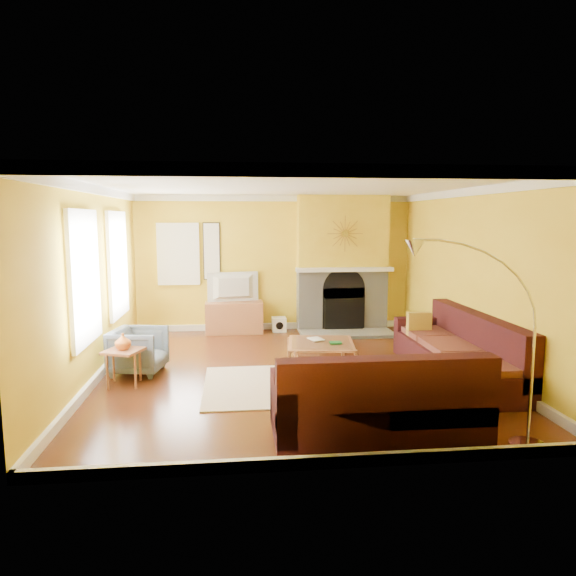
{
  "coord_description": "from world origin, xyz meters",
  "views": [
    {
      "loc": [
        -0.82,
        -7.29,
        2.24
      ],
      "look_at": [
        -0.0,
        0.4,
        1.19
      ],
      "focal_mm": 32.0,
      "sensor_mm": 36.0,
      "label": 1
    }
  ],
  "objects": [
    {
      "name": "ceiling",
      "position": [
        0.0,
        0.0,
        2.71
      ],
      "size": [
        5.5,
        6.0,
        0.02
      ],
      "primitive_type": "cube",
      "color": "white",
      "rests_on": "ground"
    },
    {
      "name": "vase",
      "position": [
        -2.31,
        -0.38,
        0.61
      ],
      "size": [
        0.28,
        0.28,
        0.22
      ],
      "primitive_type": "imported",
      "rotation": [
        0.0,
        0.0,
        -0.36
      ],
      "color": "#D1621D",
      "rests_on": "side_table"
    },
    {
      "name": "window_back",
      "position": [
        -1.9,
        2.96,
        1.55
      ],
      "size": [
        0.82,
        0.06,
        1.22
      ],
      "primitive_type": "cube",
      "color": "white",
      "rests_on": "wall_back"
    },
    {
      "name": "baseboard",
      "position": [
        0.0,
        0.0,
        0.06
      ],
      "size": [
        5.5,
        6.0,
        0.12
      ],
      "primitive_type": null,
      "color": "white",
      "rests_on": "floor"
    },
    {
      "name": "wall_back",
      "position": [
        0.0,
        3.01,
        1.35
      ],
      "size": [
        5.5,
        0.02,
        2.7
      ],
      "primitive_type": "cube",
      "color": "yellow",
      "rests_on": "ground"
    },
    {
      "name": "book",
      "position": [
        0.33,
        0.3,
        0.4
      ],
      "size": [
        0.26,
        0.3,
        0.02
      ],
      "primitive_type": "imported",
      "rotation": [
        0.0,
        0.0,
        0.34
      ],
      "color": "white",
      "rests_on": "coffee_table"
    },
    {
      "name": "tv",
      "position": [
        -0.82,
        2.72,
        0.91
      ],
      "size": [
        1.02,
        0.31,
        0.58
      ],
      "primitive_type": "imported",
      "rotation": [
        0.0,
        0.0,
        3.32
      ],
      "color": "black",
      "rests_on": "media_console"
    },
    {
      "name": "wall_art",
      "position": [
        -1.25,
        2.97,
        1.6
      ],
      "size": [
        0.34,
        0.04,
        1.14
      ],
      "primitive_type": "cube",
      "color": "white",
      "rests_on": "wall_back"
    },
    {
      "name": "window_left_near",
      "position": [
        -2.72,
        1.3,
        1.5
      ],
      "size": [
        0.06,
        1.22,
        1.72
      ],
      "primitive_type": "cube",
      "color": "white",
      "rests_on": "wall_left"
    },
    {
      "name": "subwoofer",
      "position": [
        0.07,
        2.75,
        0.14
      ],
      "size": [
        0.28,
        0.28,
        0.28
      ],
      "primitive_type": "cube",
      "color": "white",
      "rests_on": "floor"
    },
    {
      "name": "floor",
      "position": [
        0.0,
        0.0,
        -0.01
      ],
      "size": [
        5.5,
        6.0,
        0.02
      ],
      "primitive_type": "cube",
      "color": "#5D2A13",
      "rests_on": "ground"
    },
    {
      "name": "sunburst",
      "position": [
        1.35,
        2.57,
        1.95
      ],
      "size": [
        0.7,
        0.04,
        0.7
      ],
      "primitive_type": null,
      "color": "olive",
      "rests_on": "fireplace"
    },
    {
      "name": "crown_molding",
      "position": [
        0.0,
        0.0,
        2.64
      ],
      "size": [
        5.5,
        6.0,
        0.12
      ],
      "primitive_type": null,
      "color": "white",
      "rests_on": "ceiling"
    },
    {
      "name": "mantel",
      "position": [
        1.35,
        2.56,
        1.25
      ],
      "size": [
        1.92,
        0.22,
        0.08
      ],
      "primitive_type": "cube",
      "color": "white",
      "rests_on": "fireplace"
    },
    {
      "name": "window_left_far",
      "position": [
        -2.72,
        -0.6,
        1.5
      ],
      "size": [
        0.06,
        1.22,
        1.72
      ],
      "primitive_type": "cube",
      "color": "white",
      "rests_on": "wall_left"
    },
    {
      "name": "wall_front",
      "position": [
        0.0,
        -3.01,
        1.35
      ],
      "size": [
        5.5,
        0.02,
        2.7
      ],
      "primitive_type": "cube",
      "color": "yellow",
      "rests_on": "ground"
    },
    {
      "name": "wall_right",
      "position": [
        2.76,
        0.0,
        1.35
      ],
      "size": [
        0.02,
        6.0,
        2.7
      ],
      "primitive_type": "cube",
      "color": "yellow",
      "rests_on": "ground"
    },
    {
      "name": "rug",
      "position": [
        -0.04,
        -0.61,
        0.01
      ],
      "size": [
        2.4,
        1.8,
        0.02
      ],
      "primitive_type": "cube",
      "color": "beige",
      "rests_on": "floor"
    },
    {
      "name": "side_table",
      "position": [
        -2.31,
        -0.38,
        0.25
      ],
      "size": [
        0.57,
        0.57,
        0.49
      ],
      "primitive_type": null,
      "rotation": [
        0.0,
        0.0,
        -0.34
      ],
      "color": "#9C5D38",
      "rests_on": "floor"
    },
    {
      "name": "arc_lamp",
      "position": [
        1.46,
        -2.8,
        1.02
      ],
      "size": [
        1.31,
        0.36,
        2.05
      ],
      "primitive_type": null,
      "color": "silver",
      "rests_on": "floor"
    },
    {
      "name": "fireplace",
      "position": [
        1.35,
        2.8,
        1.35
      ],
      "size": [
        1.8,
        0.4,
        2.7
      ],
      "primitive_type": null,
      "color": "gray",
      "rests_on": "floor"
    },
    {
      "name": "coffee_table",
      "position": [
        0.48,
        0.21,
        0.19
      ],
      "size": [
        1.1,
        1.1,
        0.39
      ],
      "primitive_type": null,
      "rotation": [
        0.0,
        0.0,
        -0.13
      ],
      "color": "white",
      "rests_on": "floor"
    },
    {
      "name": "armchair",
      "position": [
        -2.22,
        0.18,
        0.33
      ],
      "size": [
        0.85,
        0.83,
        0.67
      ],
      "primitive_type": "imported",
      "rotation": [
        0.0,
        0.0,
        1.39
      ],
      "color": "slate",
      "rests_on": "floor"
    },
    {
      "name": "hearth",
      "position": [
        1.35,
        2.25,
        0.03
      ],
      "size": [
        1.8,
        0.7,
        0.06
      ],
      "primitive_type": "cube",
      "color": "gray",
      "rests_on": "floor"
    },
    {
      "name": "media_console",
      "position": [
        -0.82,
        2.72,
        0.31
      ],
      "size": [
        1.12,
        0.5,
        0.62
      ],
      "primitive_type": "cube",
      "color": "#9C5D38",
      "rests_on": "floor"
    },
    {
      "name": "wall_left",
      "position": [
        -2.76,
        0.0,
        1.35
      ],
      "size": [
        0.02,
        6.0,
        2.7
      ],
      "primitive_type": "cube",
      "color": "yellow",
      "rests_on": "ground"
    },
    {
      "name": "sectional_sofa",
      "position": [
        1.16,
        -0.88,
        0.45
      ],
      "size": [
        3.19,
        3.63,
        0.9
      ],
      "primitive_type": null,
      "color": "#371115",
      "rests_on": "floor"
    }
  ]
}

